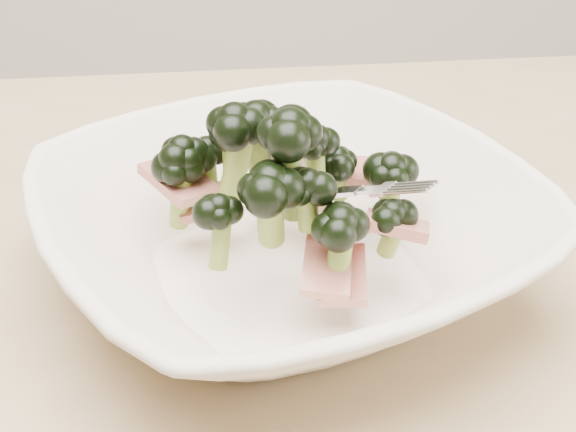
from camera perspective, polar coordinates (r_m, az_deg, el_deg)
The scene contains 2 objects.
dining_table at distance 0.60m, azimuth -11.23°, elevation -12.95°, with size 1.20×0.80×0.75m.
broccoli_dish at distance 0.52m, azimuth -0.06°, elevation -0.68°, with size 0.40×0.40×0.14m.
Camera 1 is at (0.06, -0.43, 1.06)m, focal length 50.00 mm.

